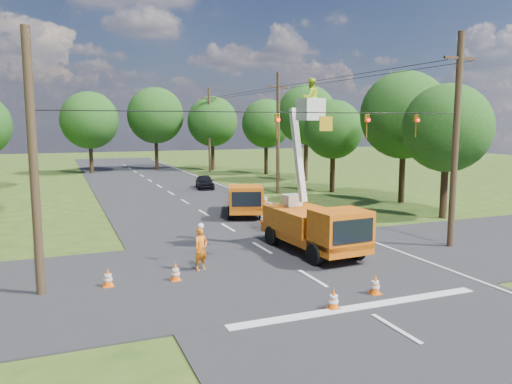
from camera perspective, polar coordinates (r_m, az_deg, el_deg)
name	(u,v)px	position (r m, az deg, el deg)	size (l,w,h in m)	color
ground	(185,202)	(37.65, -8.10, -1.17)	(140.00, 140.00, 0.00)	#294715
road_main	(185,202)	(37.65, -8.10, -1.17)	(12.00, 100.00, 0.06)	black
road_cross	(290,266)	(20.99, 3.86, -8.38)	(56.00, 10.00, 0.07)	black
stop_bar	(360,308)	(16.71, 11.81, -12.88)	(9.00, 0.45, 0.02)	silver
edge_line	(255,198)	(39.34, -0.16, -0.70)	(0.12, 90.00, 0.02)	silver
bucket_truck	(315,217)	(22.70, 6.70, -2.87)	(2.77, 6.27, 7.85)	orange
second_truck	(246,199)	(31.94, -1.20, -0.76)	(3.73, 5.86, 2.06)	orange
ground_worker	(201,249)	(20.14, -6.30, -6.47)	(0.65, 0.43, 1.79)	#EA4B13
distant_car	(205,182)	(45.17, -5.87, 1.17)	(1.47, 3.65, 1.24)	black
traffic_cone_0	(334,299)	(16.30, 8.86, -11.99)	(0.38, 0.38, 0.71)	#FF610D
traffic_cone_1	(375,285)	(17.93, 13.47, -10.26)	(0.38, 0.38, 0.71)	#FF610D
traffic_cone_2	(284,225)	(27.27, 3.19, -3.80)	(0.38, 0.38, 0.71)	#FF610D
traffic_cone_3	(263,218)	(29.29, 0.79, -2.97)	(0.38, 0.38, 0.71)	#FF610D
traffic_cone_4	(176,272)	(19.11, -9.17, -9.00)	(0.38, 0.38, 0.71)	#FF610D
traffic_cone_5	(108,277)	(18.98, -16.57, -9.34)	(0.38, 0.38, 0.71)	#FF610D
traffic_cone_6	(265,199)	(36.71, 1.04, -0.76)	(0.38, 0.38, 0.71)	#FF610D
pole_right_near	(456,140)	(25.07, 21.85, 5.57)	(1.80, 0.30, 10.00)	#4C3823
pole_right_mid	(278,132)	(41.88, 2.53, 6.83)	(1.80, 0.30, 10.00)	#4C3823
pole_right_far	(209,129)	(60.66, -5.35, 7.13)	(1.80, 0.30, 10.00)	#4C3823
pole_left	(34,165)	(18.21, -24.08, 2.87)	(0.30, 0.30, 9.00)	#4C3823
signal_span	(339,123)	(21.21, 9.49, 7.79)	(18.00, 0.29, 1.07)	black
tree_right_a	(447,128)	(32.85, 21.00, 6.82)	(5.40, 5.40, 8.28)	#382616
tree_right_b	(404,115)	(38.40, 16.60, 8.40)	(6.40, 6.40, 9.65)	#382616
tree_right_c	(333,130)	(43.16, 8.83, 7.05)	(5.00, 5.00, 7.83)	#382616
tree_right_d	(306,115)	(50.93, 5.79, 8.75)	(6.00, 6.00, 9.70)	#382616
tree_right_e	(266,124)	(57.74, 1.17, 7.82)	(5.60, 5.60, 8.63)	#382616
tree_far_a	(89,120)	(61.26, -18.50, 7.78)	(6.60, 6.60, 9.50)	#382616
tree_far_b	(155,115)	(64.24, -11.42, 8.57)	(7.00, 7.00, 10.32)	#382616
tree_far_c	(212,121)	(62.86, -5.00, 8.03)	(6.20, 6.20, 9.18)	#382616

